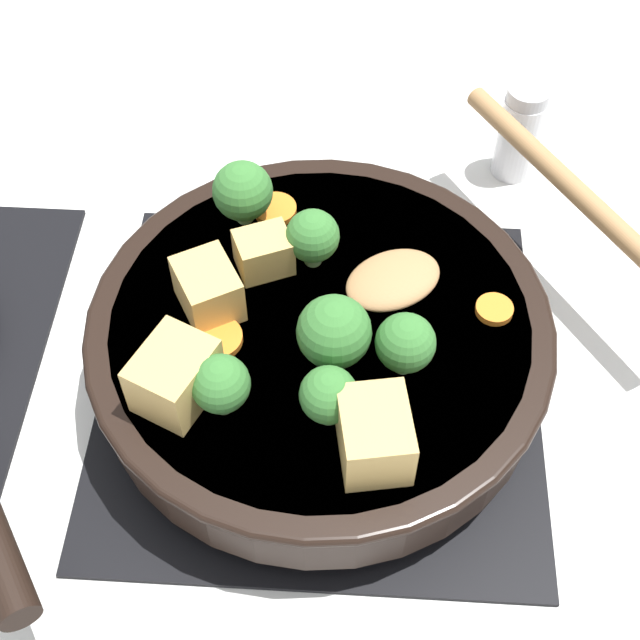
% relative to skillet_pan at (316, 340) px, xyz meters
% --- Properties ---
extents(ground_plane, '(2.40, 2.40, 0.00)m').
position_rel_skillet_pan_xyz_m(ground_plane, '(0.00, -0.00, -0.05)').
color(ground_plane, silver).
extents(front_burner_grate, '(0.31, 0.31, 0.03)m').
position_rel_skillet_pan_xyz_m(front_burner_grate, '(0.00, -0.00, -0.04)').
color(front_burner_grate, black).
rests_on(front_burner_grate, ground_plane).
extents(skillet_pan, '(0.36, 0.41, 0.05)m').
position_rel_skillet_pan_xyz_m(skillet_pan, '(0.00, 0.00, 0.00)').
color(skillet_pan, black).
rests_on(skillet_pan, front_burner_grate).
extents(wooden_spoon, '(0.24, 0.25, 0.02)m').
position_rel_skillet_pan_xyz_m(wooden_spoon, '(0.08, -0.13, 0.03)').
color(wooden_spoon, '#A87A4C').
rests_on(wooden_spoon, skillet_pan).
extents(tofu_cube_center_large, '(0.04, 0.04, 0.03)m').
position_rel_skillet_pan_xyz_m(tofu_cube_center_large, '(0.05, 0.04, 0.04)').
color(tofu_cube_center_large, tan).
rests_on(tofu_cube_center_large, skillet_pan).
extents(tofu_cube_near_handle, '(0.06, 0.05, 0.04)m').
position_rel_skillet_pan_xyz_m(tofu_cube_near_handle, '(-0.09, -0.04, 0.04)').
color(tofu_cube_near_handle, tan).
rests_on(tofu_cube_near_handle, skillet_pan).
extents(tofu_cube_east_chunk, '(0.06, 0.05, 0.04)m').
position_rel_skillet_pan_xyz_m(tofu_cube_east_chunk, '(0.01, 0.07, 0.04)').
color(tofu_cube_east_chunk, tan).
rests_on(tofu_cube_east_chunk, skillet_pan).
extents(tofu_cube_west_chunk, '(0.06, 0.06, 0.04)m').
position_rel_skillet_pan_xyz_m(tofu_cube_west_chunk, '(-0.06, 0.08, 0.04)').
color(tofu_cube_west_chunk, tan).
rests_on(tofu_cube_west_chunk, skillet_pan).
extents(broccoli_floret_near_spoon, '(0.03, 0.03, 0.04)m').
position_rel_skillet_pan_xyz_m(broccoli_floret_near_spoon, '(-0.07, -0.01, 0.04)').
color(broccoli_floret_near_spoon, '#709956').
rests_on(broccoli_floret_near_spoon, skillet_pan).
extents(broccoli_floret_center_top, '(0.04, 0.04, 0.05)m').
position_rel_skillet_pan_xyz_m(broccoli_floret_center_top, '(0.09, 0.06, 0.05)').
color(broccoli_floret_center_top, '#709956').
rests_on(broccoli_floret_center_top, skillet_pan).
extents(broccoli_floret_east_rim, '(0.04, 0.04, 0.04)m').
position_rel_skillet_pan_xyz_m(broccoli_floret_east_rim, '(0.05, 0.01, 0.05)').
color(broccoli_floret_east_rim, '#709956').
rests_on(broccoli_floret_east_rim, skillet_pan).
extents(broccoli_floret_west_rim, '(0.04, 0.04, 0.04)m').
position_rel_skillet_pan_xyz_m(broccoli_floret_west_rim, '(-0.03, -0.06, 0.05)').
color(broccoli_floret_west_rim, '#709956').
rests_on(broccoli_floret_west_rim, skillet_pan).
extents(broccoli_floret_north_edge, '(0.05, 0.05, 0.05)m').
position_rel_skillet_pan_xyz_m(broccoli_floret_north_edge, '(-0.03, -0.01, 0.05)').
color(broccoli_floret_north_edge, '#709956').
rests_on(broccoli_floret_north_edge, skillet_pan).
extents(broccoli_floret_south_cluster, '(0.04, 0.04, 0.04)m').
position_rel_skillet_pan_xyz_m(broccoli_floret_south_cluster, '(-0.07, 0.05, 0.05)').
color(broccoli_floret_south_cluster, '#709956').
rests_on(broccoli_floret_south_cluster, skillet_pan).
extents(carrot_slice_orange_thin, '(0.03, 0.03, 0.01)m').
position_rel_skillet_pan_xyz_m(carrot_slice_orange_thin, '(-0.02, 0.06, 0.02)').
color(carrot_slice_orange_thin, orange).
rests_on(carrot_slice_orange_thin, skillet_pan).
extents(carrot_slice_near_center, '(0.03, 0.03, 0.01)m').
position_rel_skillet_pan_xyz_m(carrot_slice_near_center, '(0.10, 0.04, 0.02)').
color(carrot_slice_near_center, orange).
rests_on(carrot_slice_near_center, skillet_pan).
extents(carrot_slice_edge_slice, '(0.02, 0.02, 0.01)m').
position_rel_skillet_pan_xyz_m(carrot_slice_edge_slice, '(0.02, -0.12, 0.02)').
color(carrot_slice_edge_slice, orange).
rests_on(carrot_slice_edge_slice, skillet_pan).
extents(salt_shaker, '(0.04, 0.04, 0.09)m').
position_rel_skillet_pan_xyz_m(salt_shaker, '(0.23, -0.16, -0.01)').
color(salt_shaker, white).
rests_on(salt_shaker, ground_plane).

